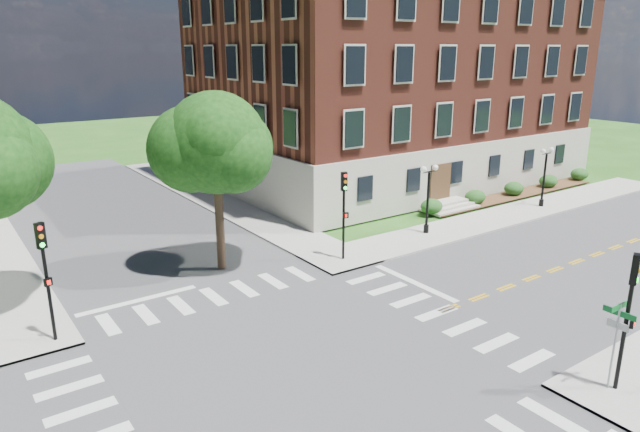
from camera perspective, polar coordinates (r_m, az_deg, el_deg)
ground at (r=21.56m, az=-2.20°, el=-14.60°), size 160.00×160.00×0.00m
road_ew at (r=21.56m, az=-2.20°, el=-14.59°), size 90.00×12.00×0.01m
road_ns at (r=21.55m, az=-2.20°, el=-14.58°), size 12.00×90.00×0.01m
sidewalk_ne at (r=41.49m, az=3.98°, el=0.97°), size 34.00×34.00×0.12m
crosswalk_east at (r=25.70m, az=11.56°, el=-9.53°), size 2.20×10.20×0.02m
stop_bar_east at (r=28.64m, az=9.41°, el=-6.61°), size 0.40×5.50×0.00m
main_building at (r=50.71m, az=7.10°, el=13.21°), size 30.60×22.40×16.50m
shrub_row at (r=46.75m, az=18.74°, el=1.82°), size 18.00×2.00×1.30m
tree_d at (r=28.60m, az=-10.40°, el=7.16°), size 5.06×5.06×9.06m
traffic_signal_se at (r=21.03m, az=28.54°, el=-7.83°), size 0.38×0.46×4.80m
traffic_signal_ne at (r=30.12m, az=2.41°, el=1.18°), size 0.38×0.46×4.80m
traffic_signal_nw at (r=23.95m, az=-25.79°, el=-4.59°), size 0.37×0.44×4.80m
twin_lamp_west at (r=35.30m, az=10.75°, el=2.08°), size 1.36×0.36×4.23m
twin_lamp_east at (r=43.73m, az=21.54°, el=3.97°), size 1.36×0.36×4.23m
street_sign_pole at (r=21.31m, az=27.57°, el=-9.97°), size 1.10×1.10×3.10m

